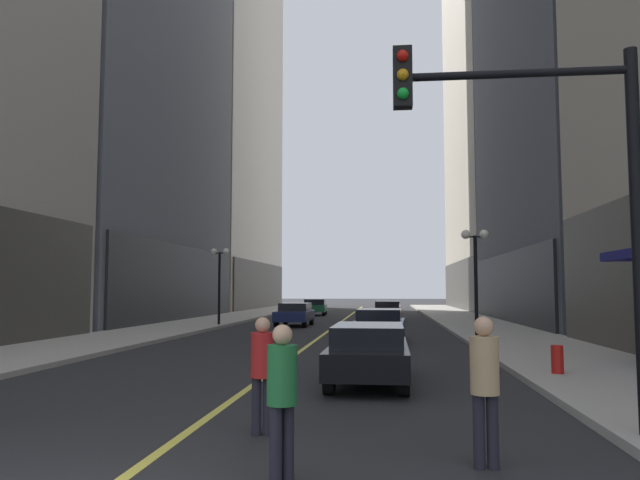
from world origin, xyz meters
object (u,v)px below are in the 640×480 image
at_px(car_green, 315,306).
at_px(fire_hydrant_right, 557,363).
at_px(pedestrian_in_green_parka, 282,389).
at_px(car_red, 388,310).
at_px(street_lamp_right_mid, 475,260).
at_px(street_lamp_left_far, 220,269).
at_px(car_black, 369,351).
at_px(car_navy, 295,313).
at_px(car_blue, 380,324).
at_px(pedestrian_in_red_jacket, 262,366).
at_px(pedestrian_in_tan_trench, 485,379).
at_px(traffic_light_near_right, 557,173).

distance_m(car_green, fire_hydrant_right, 36.14).
bearing_deg(pedestrian_in_green_parka, car_red, 87.89).
distance_m(car_green, street_lamp_right_mid, 27.32).
height_order(car_red, street_lamp_left_far, street_lamp_left_far).
relative_size(car_black, car_navy, 1.13).
bearing_deg(fire_hydrant_right, car_blue, 113.01).
relative_size(car_green, pedestrian_in_green_parka, 2.40).
relative_size(car_green, pedestrian_in_red_jacket, 2.42).
xyz_separation_m(car_blue, pedestrian_in_green_parka, (-0.89, -18.10, 0.28)).
distance_m(car_red, pedestrian_in_tan_trench, 34.17).
relative_size(pedestrian_in_tan_trench, street_lamp_right_mid, 0.40).
distance_m(car_navy, street_lamp_left_far, 5.04).
relative_size(street_lamp_left_far, street_lamp_right_mid, 1.00).
relative_size(car_blue, pedestrian_in_tan_trench, 2.50).
xyz_separation_m(car_blue, pedestrian_in_red_jacket, (-1.55, -16.01, 0.27)).
height_order(car_blue, car_red, same).
bearing_deg(car_blue, street_lamp_right_mid, -11.13).
height_order(car_blue, pedestrian_in_green_parka, pedestrian_in_green_parka).
bearing_deg(car_black, pedestrian_in_tan_trench, -76.30).
bearing_deg(car_blue, pedestrian_in_tan_trench, -85.33).
height_order(pedestrian_in_green_parka, pedestrian_in_tan_trench, pedestrian_in_tan_trench).
height_order(car_black, street_lamp_right_mid, street_lamp_right_mid).
bearing_deg(fire_hydrant_right, pedestrian_in_tan_trench, -110.82).
bearing_deg(pedestrian_in_green_parka, street_lamp_right_mid, 75.10).
xyz_separation_m(car_navy, fire_hydrant_right, (9.23, -20.11, -0.32)).
xyz_separation_m(car_green, traffic_light_near_right, (8.23, -40.91, 3.02)).
bearing_deg(car_blue, traffic_light_near_right, -80.54).
height_order(street_lamp_left_far, fire_hydrant_right, street_lamp_left_far).
height_order(pedestrian_in_green_parka, street_lamp_right_mid, street_lamp_right_mid).
distance_m(pedestrian_in_tan_trench, traffic_light_near_right, 3.24).
xyz_separation_m(street_lamp_left_far, fire_hydrant_right, (13.30, -18.58, -2.86)).
distance_m(car_black, fire_hydrant_right, 4.49).
bearing_deg(car_black, street_lamp_right_mid, 69.37).
xyz_separation_m(pedestrian_in_green_parka, street_lamp_left_far, (-8.18, 26.72, 2.26)).
xyz_separation_m(pedestrian_in_green_parka, traffic_light_near_right, (3.57, 2.03, 2.74)).
xyz_separation_m(traffic_light_near_right, fire_hydrant_right, (1.55, 6.12, -3.34)).
distance_m(car_black, car_blue, 10.99).
bearing_deg(street_lamp_left_far, fire_hydrant_right, -54.41).
bearing_deg(street_lamp_right_mid, pedestrian_in_tan_trench, -97.92).
bearing_deg(fire_hydrant_right, car_navy, 114.65).
bearing_deg(pedestrian_in_red_jacket, fire_hydrant_right, 46.33).
bearing_deg(street_lamp_right_mid, pedestrian_in_green_parka, -104.90).
bearing_deg(traffic_light_near_right, car_black, 118.96).
height_order(car_red, pedestrian_in_red_jacket, pedestrian_in_red_jacket).
bearing_deg(pedestrian_in_red_jacket, street_lamp_right_mid, 70.95).
xyz_separation_m(car_blue, car_navy, (-5.00, 10.15, -0.00)).
xyz_separation_m(pedestrian_in_tan_trench, fire_hydrant_right, (2.81, 7.40, -0.64)).
bearing_deg(pedestrian_in_tan_trench, car_red, 91.72).
xyz_separation_m(pedestrian_in_tan_trench, street_lamp_right_mid, (2.31, 16.62, 2.22)).
relative_size(car_blue, car_green, 1.08).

